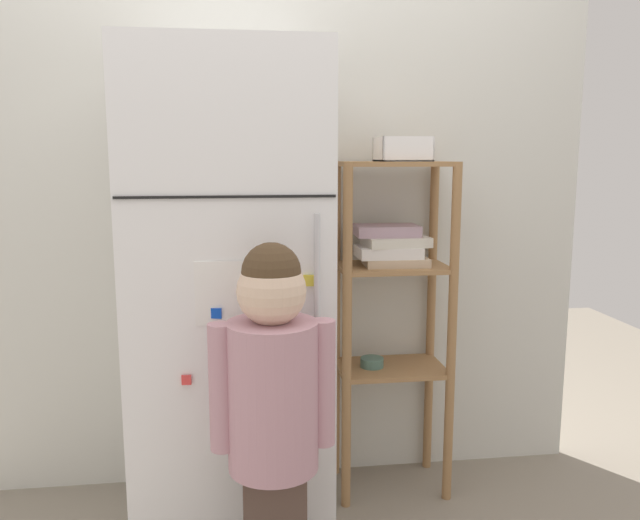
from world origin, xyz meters
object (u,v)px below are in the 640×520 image
(refrigerator, at_px, (231,299))
(fruit_bin, at_px, (404,151))
(child_standing, at_px, (273,395))
(pantry_shelf_unit, at_px, (391,284))

(refrigerator, height_order, fruit_bin, refrigerator)
(child_standing, xyz_separation_m, fruit_bin, (0.55, 0.66, 0.69))
(pantry_shelf_unit, height_order, fruit_bin, fruit_bin)
(refrigerator, height_order, pantry_shelf_unit, refrigerator)
(refrigerator, xyz_separation_m, pantry_shelf_unit, (0.63, 0.18, 0.00))
(refrigerator, xyz_separation_m, child_standing, (0.12, -0.49, -0.18))
(fruit_bin, bearing_deg, child_standing, -129.78)
(pantry_shelf_unit, distance_m, fruit_bin, 0.52)
(refrigerator, distance_m, pantry_shelf_unit, 0.65)
(pantry_shelf_unit, bearing_deg, fruit_bin, 0.74)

